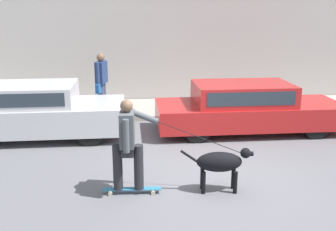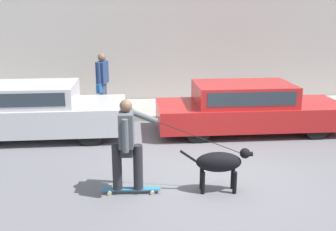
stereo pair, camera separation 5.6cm
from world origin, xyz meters
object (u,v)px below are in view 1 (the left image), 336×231
Objects in this scene: skateboarder at (128,142)px; dog at (221,163)px; parked_car_1 at (247,108)px; pedestrian_with_bag at (101,80)px; parked_car_0 at (36,111)px.

dog is at bearing 1.16° from skateboarder.
pedestrian_with_bag is at bearing 154.22° from parked_car_1.
pedestrian_with_bag is (-0.80, 4.95, 0.15)m from skateboarder.
skateboarder is at bearing -132.54° from parked_car_1.
parked_car_1 is at bearing 170.65° from pedestrian_with_bag.
parked_car_0 is at bearing 179.39° from parked_car_1.
dog is 5.52m from pedestrian_with_bag.
parked_car_1 is 1.93× the size of skateboarder.
parked_car_0 is at bearing 142.49° from dog.
parked_car_1 is 4.10m from pedestrian_with_bag.
dog is at bearing -113.48° from parked_car_1.
dog is 1.57m from skateboarder.
pedestrian_with_bag reaches higher than parked_car_1.
parked_car_1 is (5.11, -0.00, -0.03)m from parked_car_0.
parked_car_1 is 3.53m from dog.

